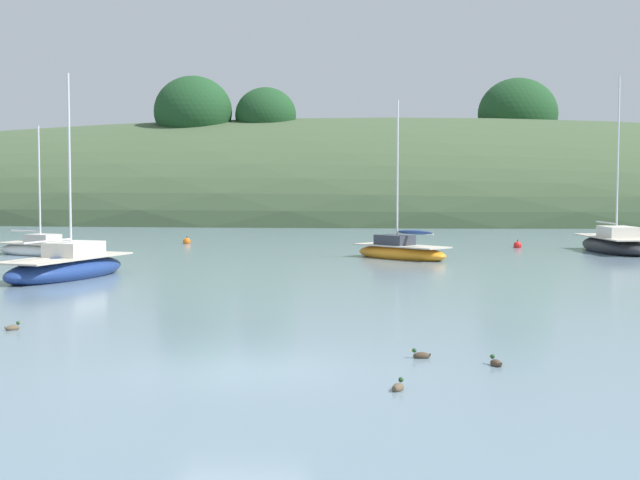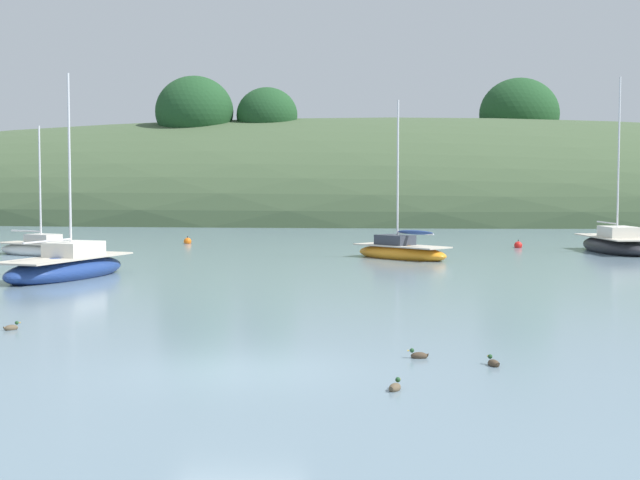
{
  "view_description": "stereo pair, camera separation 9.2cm",
  "coord_description": "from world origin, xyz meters",
  "px_view_note": "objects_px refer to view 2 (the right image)",
  "views": [
    {
      "loc": [
        2.78,
        -16.74,
        3.52
      ],
      "look_at": [
        0.0,
        20.0,
        1.2
      ],
      "focal_mm": 51.47,
      "sensor_mm": 36.0,
      "label": 1
    },
    {
      "loc": [
        2.87,
        -16.74,
        3.52
      ],
      "look_at": [
        0.0,
        20.0,
        1.2
      ],
      "focal_mm": 51.47,
      "sensor_mm": 36.0,
      "label": 2
    }
  ],
  "objects_px": {
    "sailboat_navy_dinghy": "(401,251)",
    "sailboat_red_portside": "(38,249)",
    "mooring_buoy_inner": "(518,245)",
    "duck_lone_right": "(11,328)",
    "duck_lead": "(419,356)",
    "duck_straggler": "(395,387)",
    "mooring_buoy_channel": "(188,242)",
    "duck_trailing": "(493,363)",
    "sailboat_yellow_far": "(615,244)",
    "sailboat_cream_ketch": "(67,267)"
  },
  "relations": [
    {
      "from": "sailboat_cream_ketch",
      "to": "sailboat_red_portside",
      "type": "height_order",
      "value": "sailboat_cream_ketch"
    },
    {
      "from": "sailboat_yellow_far",
      "to": "duck_lone_right",
      "type": "distance_m",
      "value": 32.92
    },
    {
      "from": "duck_trailing",
      "to": "duck_lone_right",
      "type": "bearing_deg",
      "value": 162.58
    },
    {
      "from": "sailboat_navy_dinghy",
      "to": "sailboat_red_portside",
      "type": "xyz_separation_m",
      "value": [
        -17.54,
        0.73,
        -0.03
      ]
    },
    {
      "from": "mooring_buoy_channel",
      "to": "duck_lone_right",
      "type": "distance_m",
      "value": 30.9
    },
    {
      "from": "sailboat_red_portside",
      "to": "duck_lead",
      "type": "relative_size",
      "value": 15.13
    },
    {
      "from": "sailboat_yellow_far",
      "to": "duck_lead",
      "type": "bearing_deg",
      "value": -110.35
    },
    {
      "from": "duck_lead",
      "to": "duck_straggler",
      "type": "bearing_deg",
      "value": -99.57
    },
    {
      "from": "mooring_buoy_channel",
      "to": "duck_lead",
      "type": "distance_m",
      "value": 35.75
    },
    {
      "from": "mooring_buoy_inner",
      "to": "sailboat_red_portside",
      "type": "bearing_deg",
      "value": -164.1
    },
    {
      "from": "sailboat_red_portside",
      "to": "duck_trailing",
      "type": "height_order",
      "value": "sailboat_red_portside"
    },
    {
      "from": "sailboat_cream_ketch",
      "to": "sailboat_red_portside",
      "type": "distance_m",
      "value": 11.52
    },
    {
      "from": "sailboat_red_portside",
      "to": "mooring_buoy_channel",
      "type": "distance_m",
      "value": 10.25
    },
    {
      "from": "sailboat_red_portside",
      "to": "duck_straggler",
      "type": "height_order",
      "value": "sailboat_red_portside"
    },
    {
      "from": "sailboat_yellow_far",
      "to": "sailboat_cream_ketch",
      "type": "bearing_deg",
      "value": -148.53
    },
    {
      "from": "sailboat_yellow_far",
      "to": "mooring_buoy_inner",
      "type": "bearing_deg",
      "value": 146.2
    },
    {
      "from": "sailboat_red_portside",
      "to": "sailboat_navy_dinghy",
      "type": "bearing_deg",
      "value": -2.38
    },
    {
      "from": "duck_trailing",
      "to": "sailboat_red_portside",
      "type": "bearing_deg",
      "value": 126.76
    },
    {
      "from": "duck_lone_right",
      "to": "duck_lead",
      "type": "relative_size",
      "value": 0.88
    },
    {
      "from": "mooring_buoy_inner",
      "to": "duck_lone_right",
      "type": "distance_m",
      "value": 32.96
    },
    {
      "from": "sailboat_yellow_far",
      "to": "duck_lone_right",
      "type": "bearing_deg",
      "value": -128.0
    },
    {
      "from": "sailboat_navy_dinghy",
      "to": "duck_straggler",
      "type": "xyz_separation_m",
      "value": [
        -0.37,
        -27.02,
        -0.29
      ]
    },
    {
      "from": "sailboat_cream_ketch",
      "to": "duck_lone_right",
      "type": "xyz_separation_m",
      "value": [
        2.9,
        -11.76,
        -0.33
      ]
    },
    {
      "from": "duck_lone_right",
      "to": "sailboat_red_portside",
      "type": "bearing_deg",
      "value": 110.04
    },
    {
      "from": "mooring_buoy_inner",
      "to": "sailboat_yellow_far",
      "type": "bearing_deg",
      "value": -33.8
    },
    {
      "from": "mooring_buoy_channel",
      "to": "duck_lead",
      "type": "height_order",
      "value": "mooring_buoy_channel"
    },
    {
      "from": "sailboat_cream_ketch",
      "to": "sailboat_red_portside",
      "type": "xyz_separation_m",
      "value": [
        -5.15,
        10.3,
        -0.07
      ]
    },
    {
      "from": "sailboat_red_portside",
      "to": "duck_lone_right",
      "type": "distance_m",
      "value": 23.49
    },
    {
      "from": "mooring_buoy_channel",
      "to": "duck_trailing",
      "type": "distance_m",
      "value": 36.87
    },
    {
      "from": "sailboat_yellow_far",
      "to": "duck_straggler",
      "type": "bearing_deg",
      "value": -109.41
    },
    {
      "from": "sailboat_cream_ketch",
      "to": "mooring_buoy_channel",
      "type": "distance_m",
      "value": 19.02
    },
    {
      "from": "sailboat_navy_dinghy",
      "to": "duck_trailing",
      "type": "bearing_deg",
      "value": -86.49
    },
    {
      "from": "duck_lone_right",
      "to": "duck_trailing",
      "type": "bearing_deg",
      "value": -17.42
    },
    {
      "from": "duck_lead",
      "to": "sailboat_cream_ketch",
      "type": "bearing_deg",
      "value": 130.66
    },
    {
      "from": "sailboat_yellow_far",
      "to": "duck_lead",
      "type": "distance_m",
      "value": 30.65
    },
    {
      "from": "sailboat_yellow_far",
      "to": "sailboat_red_portside",
      "type": "distance_m",
      "value": 28.58
    },
    {
      "from": "mooring_buoy_inner",
      "to": "sailboat_navy_dinghy",
      "type": "bearing_deg",
      "value": -130.22
    },
    {
      "from": "sailboat_cream_ketch",
      "to": "mooring_buoy_inner",
      "type": "height_order",
      "value": "sailboat_cream_ketch"
    },
    {
      "from": "duck_lead",
      "to": "sailboat_yellow_far",
      "type": "bearing_deg",
      "value": 69.65
    },
    {
      "from": "duck_straggler",
      "to": "sailboat_yellow_far",
      "type": "bearing_deg",
      "value": 70.59
    },
    {
      "from": "duck_lone_right",
      "to": "mooring_buoy_inner",
      "type": "bearing_deg",
      "value": 61.21
    },
    {
      "from": "sailboat_red_portside",
      "to": "mooring_buoy_inner",
      "type": "xyz_separation_m",
      "value": [
        23.92,
        6.81,
        -0.19
      ]
    },
    {
      "from": "sailboat_red_portside",
      "to": "mooring_buoy_inner",
      "type": "relative_size",
      "value": 11.87
    },
    {
      "from": "duck_straggler",
      "to": "duck_lead",
      "type": "distance_m",
      "value": 2.93
    },
    {
      "from": "sailboat_cream_ketch",
      "to": "sailboat_navy_dinghy",
      "type": "bearing_deg",
      "value": 37.7
    },
    {
      "from": "sailboat_red_portside",
      "to": "sailboat_yellow_far",
      "type": "bearing_deg",
      "value": 7.79
    },
    {
      "from": "mooring_buoy_channel",
      "to": "duck_trailing",
      "type": "xyz_separation_m",
      "value": [
        13.67,
        -34.24,
        -0.07
      ]
    },
    {
      "from": "sailboat_red_portside",
      "to": "duck_straggler",
      "type": "relative_size",
      "value": 15.48
    },
    {
      "from": "mooring_buoy_inner",
      "to": "duck_lead",
      "type": "relative_size",
      "value": 1.27
    },
    {
      "from": "mooring_buoy_inner",
      "to": "duck_lone_right",
      "type": "bearing_deg",
      "value": -118.79
    }
  ]
}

